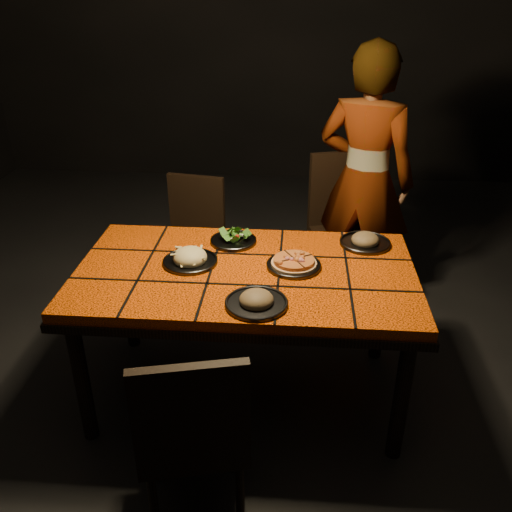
# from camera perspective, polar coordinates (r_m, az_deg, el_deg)

# --- Properties ---
(room_shell) EXTENTS (6.04, 7.04, 3.08)m
(room_shell) POSITION_cam_1_polar(r_m,az_deg,el_deg) (2.30, -1.29, 15.26)
(room_shell) COLOR black
(room_shell) RESTS_ON ground
(dining_table) EXTENTS (1.62, 0.92, 0.75)m
(dining_table) POSITION_cam_1_polar(r_m,az_deg,el_deg) (2.60, -1.10, -2.89)
(dining_table) COLOR #F15107
(dining_table) RESTS_ON ground
(chair_near) EXTENTS (0.48, 0.48, 0.88)m
(chair_near) POSITION_cam_1_polar(r_m,az_deg,el_deg) (2.09, -6.69, -17.84)
(chair_near) COLOR black
(chair_near) RESTS_ON ground
(chair_far_left) EXTENTS (0.44, 0.44, 0.84)m
(chair_far_left) POSITION_cam_1_polar(r_m,az_deg,el_deg) (3.58, -6.68, 2.47)
(chair_far_left) COLOR black
(chair_far_left) RESTS_ON ground
(chair_far_right) EXTENTS (0.56, 0.56, 0.99)m
(chair_far_right) POSITION_cam_1_polar(r_m,az_deg,el_deg) (3.59, 9.45, 3.82)
(chair_far_right) COLOR black
(chair_far_right) RESTS_ON ground
(diner) EXTENTS (0.72, 0.60, 1.68)m
(diner) POSITION_cam_1_polar(r_m,az_deg,el_deg) (3.48, 11.36, 7.76)
(diner) COLOR brown
(diner) RESTS_ON ground
(plate_pizza) EXTENTS (0.30, 0.30, 0.04)m
(plate_pizza) POSITION_cam_1_polar(r_m,az_deg,el_deg) (2.58, 4.00, -0.81)
(plate_pizza) COLOR #323236
(plate_pizza) RESTS_ON dining_table
(plate_pasta) EXTENTS (0.26, 0.26, 0.09)m
(plate_pasta) POSITION_cam_1_polar(r_m,az_deg,el_deg) (2.62, -6.95, -0.28)
(plate_pasta) COLOR #323236
(plate_pasta) RESTS_ON dining_table
(plate_salad) EXTENTS (0.24, 0.24, 0.07)m
(plate_salad) POSITION_cam_1_polar(r_m,az_deg,el_deg) (2.81, -2.40, 1.92)
(plate_salad) COLOR #323236
(plate_salad) RESTS_ON dining_table
(plate_mushroom_a) EXTENTS (0.27, 0.27, 0.09)m
(plate_mushroom_a) POSITION_cam_1_polar(r_m,az_deg,el_deg) (2.28, 0.05, -4.69)
(plate_mushroom_a) COLOR #323236
(plate_mushroom_a) RESTS_ON dining_table
(plate_mushroom_b) EXTENTS (0.26, 0.26, 0.09)m
(plate_mushroom_b) POSITION_cam_1_polar(r_m,az_deg,el_deg) (2.84, 11.43, 1.62)
(plate_mushroom_b) COLOR #323236
(plate_mushroom_b) RESTS_ON dining_table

